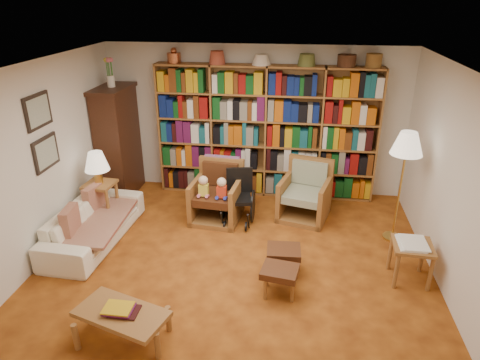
% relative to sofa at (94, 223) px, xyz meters
% --- Properties ---
extents(floor, '(5.00, 5.00, 0.00)m').
position_rel_sofa_xyz_m(floor, '(2.05, -0.43, -0.27)').
color(floor, '#B4601B').
rests_on(floor, ground).
extents(ceiling, '(5.00, 5.00, 0.00)m').
position_rel_sofa_xyz_m(ceiling, '(2.05, -0.43, 2.23)').
color(ceiling, white).
rests_on(ceiling, wall_back).
extents(wall_back, '(5.00, 0.00, 5.00)m').
position_rel_sofa_xyz_m(wall_back, '(2.05, 2.07, 0.98)').
color(wall_back, silver).
rests_on(wall_back, floor).
extents(wall_front, '(5.00, 0.00, 5.00)m').
position_rel_sofa_xyz_m(wall_front, '(2.05, -2.93, 0.98)').
color(wall_front, silver).
rests_on(wall_front, floor).
extents(wall_left, '(0.00, 5.00, 5.00)m').
position_rel_sofa_xyz_m(wall_left, '(-0.45, -0.43, 0.98)').
color(wall_left, silver).
rests_on(wall_left, floor).
extents(wall_right, '(0.00, 5.00, 5.00)m').
position_rel_sofa_xyz_m(wall_right, '(4.55, -0.43, 0.98)').
color(wall_right, silver).
rests_on(wall_right, floor).
extents(bookshelf, '(3.60, 0.30, 2.42)m').
position_rel_sofa_xyz_m(bookshelf, '(2.25, 1.90, 0.90)').
color(bookshelf, olive).
rests_on(bookshelf, floor).
extents(curio_cabinet, '(0.50, 0.95, 2.40)m').
position_rel_sofa_xyz_m(curio_cabinet, '(-0.20, 1.57, 0.68)').
color(curio_cabinet, '#3C1D10').
rests_on(curio_cabinet, floor).
extents(framed_pictures, '(0.03, 0.52, 0.97)m').
position_rel_sofa_xyz_m(framed_pictures, '(-0.43, -0.13, 1.36)').
color(framed_pictures, black).
rests_on(framed_pictures, wall_left).
extents(sofa, '(1.88, 0.82, 0.54)m').
position_rel_sofa_xyz_m(sofa, '(0.00, 0.00, 0.00)').
color(sofa, white).
rests_on(sofa, floor).
extents(sofa_throw, '(0.81, 1.43, 0.04)m').
position_rel_sofa_xyz_m(sofa_throw, '(0.05, 0.00, 0.03)').
color(sofa_throw, '#C7BB91').
rests_on(sofa_throw, sofa).
extents(cushion_left, '(0.18, 0.40, 0.38)m').
position_rel_sofa_xyz_m(cushion_left, '(-0.13, 0.35, 0.18)').
color(cushion_left, maroon).
rests_on(cushion_left, sofa).
extents(cushion_right, '(0.16, 0.40, 0.38)m').
position_rel_sofa_xyz_m(cushion_right, '(-0.13, -0.35, 0.18)').
color(cushion_right, maroon).
rests_on(cushion_right, sofa).
extents(side_table_lamp, '(0.45, 0.45, 0.65)m').
position_rel_sofa_xyz_m(side_table_lamp, '(-0.10, 0.52, 0.21)').
color(side_table_lamp, olive).
rests_on(side_table_lamp, floor).
extents(table_lamp, '(0.36, 0.36, 0.49)m').
position_rel_sofa_xyz_m(table_lamp, '(-0.10, 0.52, 0.71)').
color(table_lamp, gold).
rests_on(table_lamp, side_table_lamp).
extents(armchair_leather, '(0.79, 0.83, 0.91)m').
position_rel_sofa_xyz_m(armchair_leather, '(1.59, 0.94, 0.10)').
color(armchair_leather, olive).
rests_on(armchair_leather, floor).
extents(armchair_sage, '(0.90, 0.91, 0.89)m').
position_rel_sofa_xyz_m(armchair_sage, '(2.93, 1.18, 0.07)').
color(armchair_sage, olive).
rests_on(armchair_sage, floor).
extents(wheelchair, '(0.47, 0.66, 0.82)m').
position_rel_sofa_xyz_m(wheelchair, '(1.93, 0.87, 0.10)').
color(wheelchair, black).
rests_on(wheelchair, floor).
extents(floor_lamp, '(0.42, 0.42, 1.59)m').
position_rel_sofa_xyz_m(floor_lamp, '(4.20, 0.63, 1.10)').
color(floor_lamp, gold).
rests_on(floor_lamp, floor).
extents(side_table_papers, '(0.49, 0.49, 0.53)m').
position_rel_sofa_xyz_m(side_table_papers, '(4.20, -0.34, 0.15)').
color(side_table_papers, olive).
rests_on(side_table_papers, floor).
extents(footstool_a, '(0.43, 0.37, 0.35)m').
position_rel_sofa_xyz_m(footstool_a, '(2.68, -0.41, 0.02)').
color(footstool_a, '#542B16').
rests_on(footstool_a, floor).
extents(footstool_b, '(0.46, 0.41, 0.35)m').
position_rel_sofa_xyz_m(footstool_b, '(2.65, -0.83, 0.02)').
color(footstool_b, '#542B16').
rests_on(footstool_b, floor).
extents(coffee_table, '(1.01, 0.72, 0.41)m').
position_rel_sofa_xyz_m(coffee_table, '(1.13, -1.77, 0.04)').
color(coffee_table, olive).
rests_on(coffee_table, floor).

